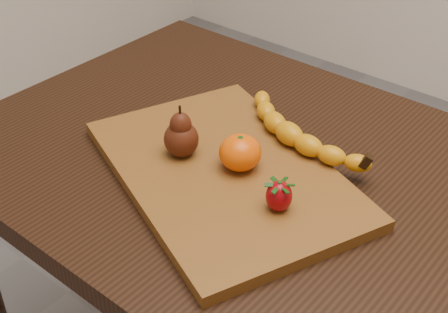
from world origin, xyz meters
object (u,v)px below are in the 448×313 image
Objects in this scene: mandarin at (240,153)px; cutting_board at (224,172)px; pear at (181,131)px; table at (256,209)px.

cutting_board is at bearing -142.06° from mandarin.
mandarin is at bearing 60.17° from cutting_board.
pear reaches higher than mandarin.
mandarin is (0.09, 0.03, -0.02)m from pear.
cutting_board is at bearing 11.16° from pear.
cutting_board is 5.17× the size of pear.
table is at bearing 40.54° from pear.
cutting_board is (-0.02, -0.06, 0.11)m from table.
cutting_board is 0.05m from mandarin.
pear reaches higher than table.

